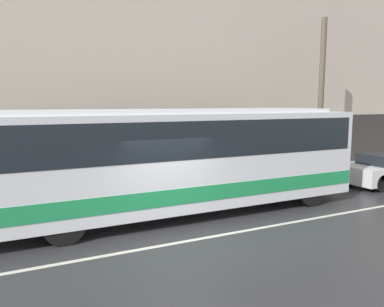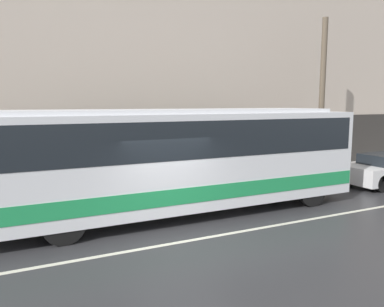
{
  "view_description": "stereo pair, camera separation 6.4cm",
  "coord_description": "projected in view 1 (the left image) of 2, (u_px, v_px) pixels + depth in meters",
  "views": [
    {
      "loc": [
        -3.77,
        -8.14,
        3.44
      ],
      "look_at": [
        1.32,
        2.22,
        1.88
      ],
      "focal_mm": 35.0,
      "sensor_mm": 36.0,
      "label": 1
    },
    {
      "loc": [
        -3.71,
        -8.17,
        3.44
      ],
      "look_at": [
        1.32,
        2.22,
        1.88
      ],
      "focal_mm": 35.0,
      "sensor_mm": 36.0,
      "label": 2
    }
  ],
  "objects": [
    {
      "name": "sidewalk",
      "position": [
        124.0,
        193.0,
        14.14
      ],
      "size": [
        60.0,
        2.79,
        0.16
      ],
      "color": "#A09E99",
      "rests_on": "ground_plane"
    },
    {
      "name": "transit_bus",
      "position": [
        179.0,
        156.0,
        11.47
      ],
      "size": [
        11.95,
        2.53,
        3.26
      ],
      "color": "silver",
      "rests_on": "ground_plane"
    },
    {
      "name": "building_facade",
      "position": [
        109.0,
        42.0,
        14.74
      ],
      "size": [
        60.0,
        0.35,
        12.04
      ],
      "color": "#B7A899",
      "rests_on": "ground_plane"
    },
    {
      "name": "ground_plane",
      "position": [
        184.0,
        242.0,
        9.35
      ],
      "size": [
        60.0,
        60.0,
        0.0
      ],
      "primitive_type": "plane",
      "color": "#2D2D30"
    },
    {
      "name": "utility_pole_near",
      "position": [
        321.0,
        97.0,
        17.24
      ],
      "size": [
        0.26,
        0.26,
        7.1
      ],
      "color": "brown",
      "rests_on": "sidewalk"
    },
    {
      "name": "lane_stripe",
      "position": [
        184.0,
        242.0,
        9.35
      ],
      "size": [
        54.0,
        0.14,
        0.01
      ],
      "color": "beige",
      "rests_on": "ground_plane"
    }
  ]
}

